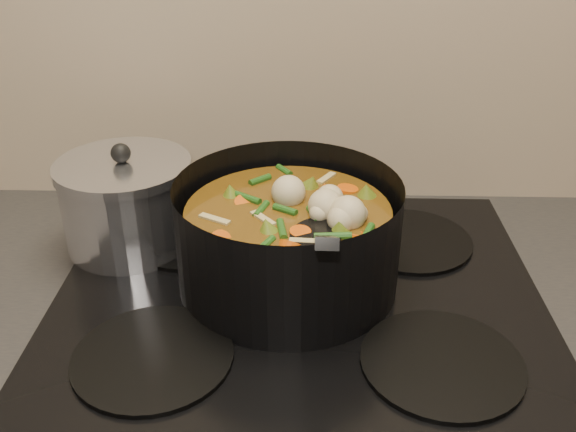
{
  "coord_description": "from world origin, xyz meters",
  "views": [
    {
      "loc": [
        0.01,
        1.26,
        1.42
      ],
      "look_at": [
        -0.01,
        1.96,
        1.03
      ],
      "focal_mm": 40.0,
      "sensor_mm": 36.0,
      "label": 1
    }
  ],
  "objects": [
    {
      "name": "saucepan",
      "position": [
        -0.24,
        2.05,
        0.99
      ],
      "size": [
        0.19,
        0.19,
        0.15
      ],
      "rotation": [
        0.0,
        0.0,
        0.31
      ],
      "color": "silver",
      "rests_on": "stovetop"
    },
    {
      "name": "stovetop",
      "position": [
        0.0,
        1.93,
        0.92
      ],
      "size": [
        0.62,
        0.54,
        0.03
      ],
      "color": "black",
      "rests_on": "counter"
    },
    {
      "name": "stockpot",
      "position": [
        -0.01,
        1.96,
        1.0
      ],
      "size": [
        0.34,
        0.41,
        0.21
      ],
      "rotation": [
        0.0,
        0.0,
        -0.21
      ],
      "color": "black",
      "rests_on": "stovetop"
    }
  ]
}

